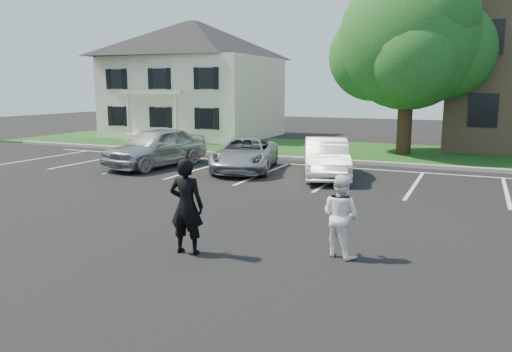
# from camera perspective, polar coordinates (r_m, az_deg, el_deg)

# --- Properties ---
(ground_plane) EXTENTS (90.00, 90.00, 0.00)m
(ground_plane) POSITION_cam_1_polar(r_m,az_deg,el_deg) (10.97, -2.14, -7.28)
(ground_plane) COLOR black
(ground_plane) RESTS_ON ground
(curb) EXTENTS (40.00, 0.30, 0.15)m
(curb) POSITION_cam_1_polar(r_m,az_deg,el_deg) (22.12, 11.67, 1.55)
(curb) COLOR gray
(curb) RESTS_ON ground
(grass_strip) EXTENTS (44.00, 8.00, 0.08)m
(grass_strip) POSITION_cam_1_polar(r_m,az_deg,el_deg) (26.01, 13.57, 2.65)
(grass_strip) COLOR #1B451A
(grass_strip) RESTS_ON ground
(stall_lines) EXTENTS (34.00, 5.36, 0.01)m
(stall_lines) POSITION_cam_1_polar(r_m,az_deg,el_deg) (18.91, 13.80, -0.17)
(stall_lines) COLOR silver
(stall_lines) RESTS_ON ground
(house) EXTENTS (10.30, 9.22, 7.60)m
(house) POSITION_cam_1_polar(r_m,az_deg,el_deg) (34.25, -7.11, 10.92)
(house) COLOR beige
(house) RESTS_ON ground
(tree) EXTENTS (7.80, 7.20, 8.80)m
(tree) POSITION_cam_1_polar(r_m,az_deg,el_deg) (25.49, 17.29, 14.30)
(tree) COLOR black
(tree) RESTS_ON ground
(man_black_suit) EXTENTS (0.75, 0.54, 1.92)m
(man_black_suit) POSITION_cam_1_polar(r_m,az_deg,el_deg) (9.95, -7.95, -3.44)
(man_black_suit) COLOR black
(man_black_suit) RESTS_ON ground
(man_white_shirt) EXTENTS (0.97, 0.88, 1.63)m
(man_white_shirt) POSITION_cam_1_polar(r_m,az_deg,el_deg) (9.86, 9.64, -4.49)
(man_white_shirt) COLOR white
(man_white_shirt) RESTS_ON ground
(car_silver_west) EXTENTS (2.67, 5.10, 1.65)m
(car_silver_west) POSITION_cam_1_polar(r_m,az_deg,el_deg) (21.23, -11.33, 3.26)
(car_silver_west) COLOR #ACACB1
(car_silver_west) RESTS_ON ground
(car_silver_minivan) EXTENTS (3.36, 5.15, 1.32)m
(car_silver_minivan) POSITION_cam_1_polar(r_m,az_deg,el_deg) (19.87, -1.23, 2.51)
(car_silver_minivan) COLOR #999BA0
(car_silver_minivan) RESTS_ON ground
(car_white_sedan) EXTENTS (2.87, 4.63, 1.44)m
(car_white_sedan) POSITION_cam_1_polar(r_m,az_deg,el_deg) (18.49, 8.03, 2.04)
(car_white_sedan) COLOR white
(car_white_sedan) RESTS_ON ground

